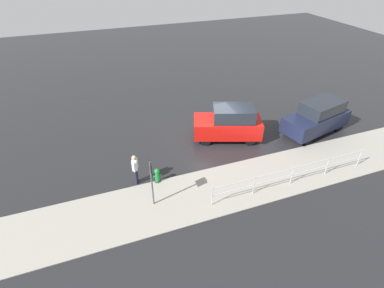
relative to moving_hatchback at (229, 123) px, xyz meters
The scene contains 8 objects.
ground_plane 1.33m from the moving_hatchback, 17.77° to the right, with size 60.00×60.00×0.00m, color black.
kerb_strip 4.15m from the moving_hatchback, 78.46° to the left, with size 24.00×3.20×0.04m, color gray.
moving_hatchback is the anchor object (origin of this frame).
parked_sedan 5.50m from the moving_hatchback, 167.98° to the left, with size 4.58×2.64×1.98m.
fire_hydrant 5.56m from the moving_hatchback, 25.70° to the left, with size 0.42×0.31×0.80m.
pedestrian 6.29m from the moving_hatchback, 19.32° to the left, with size 0.34×0.55×1.62m.
metal_railing 4.90m from the moving_hatchback, 102.32° to the left, with size 8.35×0.04×1.05m.
sign_post 6.73m from the moving_hatchback, 34.54° to the left, with size 0.07×0.44×2.40m.
Camera 1 is at (6.44, 13.71, 9.82)m, focal length 28.00 mm.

